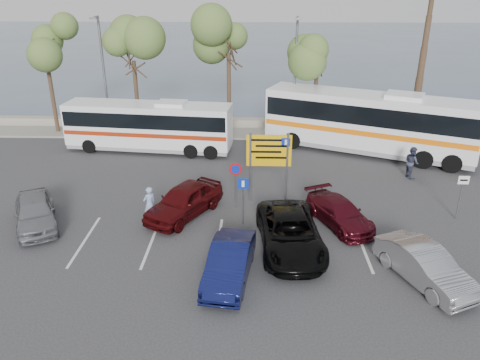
{
  "coord_description": "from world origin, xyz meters",
  "views": [
    {
      "loc": [
        0.23,
        -18.23,
        10.46
      ],
      "look_at": [
        -0.4,
        3.0,
        1.21
      ],
      "focal_mm": 35.0,
      "sensor_mm": 36.0,
      "label": 1
    }
  ],
  "objects_px": {
    "coach_bus_right": "(368,125)",
    "direction_sign": "(269,156)",
    "coach_bus_left": "(149,128)",
    "pedestrian_near": "(150,204)",
    "car_silver_b": "(424,265)",
    "car_maroon": "(340,213)",
    "car_blue": "(230,262)",
    "street_lamp_right": "(295,72)",
    "car_red": "(184,201)",
    "street_lamp_left": "(103,71)",
    "suv_black": "(290,233)",
    "car_silver_a": "(35,212)",
    "pedestrian_far": "(412,162)"
  },
  "relations": [
    {
      "from": "street_lamp_left",
      "to": "car_silver_b",
      "type": "height_order",
      "value": "street_lamp_left"
    },
    {
      "from": "street_lamp_right",
      "to": "car_red",
      "type": "xyz_separation_m",
      "value": [
        -6.0,
        -12.02,
        -3.83
      ]
    },
    {
      "from": "coach_bus_left",
      "to": "pedestrian_far",
      "type": "xyz_separation_m",
      "value": [
        15.65,
        -4.0,
        -0.63
      ]
    },
    {
      "from": "pedestrian_near",
      "to": "car_blue",
      "type": "bearing_deg",
      "value": 87.01
    },
    {
      "from": "car_silver_a",
      "to": "car_maroon",
      "type": "relative_size",
      "value": 1.03
    },
    {
      "from": "car_maroon",
      "to": "car_red",
      "type": "xyz_separation_m",
      "value": [
        -7.2,
        0.69,
        0.17
      ]
    },
    {
      "from": "suv_black",
      "to": "pedestrian_far",
      "type": "distance_m",
      "value": 10.74
    },
    {
      "from": "coach_bus_right",
      "to": "car_red",
      "type": "distance_m",
      "value": 13.87
    },
    {
      "from": "coach_bus_left",
      "to": "car_red",
      "type": "xyz_separation_m",
      "value": [
        3.5,
        -9.0,
        -0.77
      ]
    },
    {
      "from": "car_red",
      "to": "car_maroon",
      "type": "bearing_deg",
      "value": 24.69
    },
    {
      "from": "car_silver_b",
      "to": "coach_bus_right",
      "type": "bearing_deg",
      "value": 61.65
    },
    {
      "from": "street_lamp_left",
      "to": "car_red",
      "type": "relative_size",
      "value": 1.78
    },
    {
      "from": "car_blue",
      "to": "car_red",
      "type": "distance_m",
      "value": 5.55
    },
    {
      "from": "coach_bus_left",
      "to": "pedestrian_near",
      "type": "distance_m",
      "value": 9.81
    },
    {
      "from": "coach_bus_left",
      "to": "car_red",
      "type": "distance_m",
      "value": 9.69
    },
    {
      "from": "street_lamp_right",
      "to": "car_silver_a",
      "type": "height_order",
      "value": "street_lamp_right"
    },
    {
      "from": "direction_sign",
      "to": "car_silver_a",
      "type": "distance_m",
      "value": 11.13
    },
    {
      "from": "car_silver_a",
      "to": "street_lamp_right",
      "type": "bearing_deg",
      "value": 20.26
    },
    {
      "from": "direction_sign",
      "to": "car_red",
      "type": "xyz_separation_m",
      "value": [
        -4.0,
        -1.7,
        -1.66
      ]
    },
    {
      "from": "coach_bus_right",
      "to": "direction_sign",
      "type": "bearing_deg",
      "value": -131.65
    },
    {
      "from": "car_blue",
      "to": "street_lamp_right",
      "type": "bearing_deg",
      "value": 85.59
    },
    {
      "from": "direction_sign",
      "to": "coach_bus_left",
      "type": "bearing_deg",
      "value": 135.78
    },
    {
      "from": "street_lamp_left",
      "to": "coach_bus_right",
      "type": "bearing_deg",
      "value": -9.79
    },
    {
      "from": "car_maroon",
      "to": "car_silver_b",
      "type": "relative_size",
      "value": 0.97
    },
    {
      "from": "pedestrian_far",
      "to": "car_maroon",
      "type": "bearing_deg",
      "value": 125.99
    },
    {
      "from": "coach_bus_right",
      "to": "car_maroon",
      "type": "relative_size",
      "value": 3.17
    },
    {
      "from": "direction_sign",
      "to": "car_blue",
      "type": "xyz_separation_m",
      "value": [
        -1.6,
        -6.7,
        -1.74
      ]
    },
    {
      "from": "car_silver_a",
      "to": "pedestrian_far",
      "type": "bearing_deg",
      "value": -7.79
    },
    {
      "from": "street_lamp_left",
      "to": "direction_sign",
      "type": "xyz_separation_m",
      "value": [
        11.0,
        -10.32,
        -2.17
      ]
    },
    {
      "from": "street_lamp_right",
      "to": "car_red",
      "type": "distance_m",
      "value": 13.97
    },
    {
      "from": "street_lamp_right",
      "to": "car_blue",
      "type": "xyz_separation_m",
      "value": [
        -3.6,
        -17.02,
        -3.91
      ]
    },
    {
      "from": "coach_bus_right",
      "to": "car_red",
      "type": "xyz_separation_m",
      "value": [
        -10.5,
        -9.0,
        -1.11
      ]
    },
    {
      "from": "direction_sign",
      "to": "car_silver_b",
      "type": "distance_m",
      "value": 8.9
    },
    {
      "from": "car_red",
      "to": "suv_black",
      "type": "bearing_deg",
      "value": -0.33
    },
    {
      "from": "direction_sign",
      "to": "coach_bus_left",
      "type": "height_order",
      "value": "direction_sign"
    },
    {
      "from": "direction_sign",
      "to": "pedestrian_near",
      "type": "relative_size",
      "value": 2.11
    },
    {
      "from": "street_lamp_right",
      "to": "car_maroon",
      "type": "height_order",
      "value": "street_lamp_right"
    },
    {
      "from": "car_maroon",
      "to": "car_blue",
      "type": "bearing_deg",
      "value": -162.56
    },
    {
      "from": "street_lamp_right",
      "to": "coach_bus_left",
      "type": "bearing_deg",
      "value": -162.37
    },
    {
      "from": "car_silver_a",
      "to": "car_silver_b",
      "type": "distance_m",
      "value": 16.62
    },
    {
      "from": "car_blue",
      "to": "car_maroon",
      "type": "height_order",
      "value": "car_blue"
    },
    {
      "from": "car_silver_a",
      "to": "suv_black",
      "type": "xyz_separation_m",
      "value": [
        11.39,
        -1.58,
        0.02
      ]
    },
    {
      "from": "street_lamp_right",
      "to": "car_red",
      "type": "relative_size",
      "value": 1.78
    },
    {
      "from": "car_red",
      "to": "pedestrian_near",
      "type": "xyz_separation_m",
      "value": [
        -1.51,
        -0.59,
        0.09
      ]
    },
    {
      "from": "direction_sign",
      "to": "pedestrian_near",
      "type": "xyz_separation_m",
      "value": [
        -5.52,
        -2.28,
        -1.58
      ]
    },
    {
      "from": "street_lamp_right",
      "to": "coach_bus_left",
      "type": "distance_m",
      "value": 10.43
    },
    {
      "from": "car_blue",
      "to": "pedestrian_near",
      "type": "xyz_separation_m",
      "value": [
        -3.91,
        4.41,
        0.16
      ]
    },
    {
      "from": "suv_black",
      "to": "pedestrian_near",
      "type": "xyz_separation_m",
      "value": [
        -6.31,
        2.24,
        0.11
      ]
    },
    {
      "from": "coach_bus_left",
      "to": "car_silver_b",
      "type": "distance_m",
      "value": 19.19
    },
    {
      "from": "car_maroon",
      "to": "pedestrian_near",
      "type": "distance_m",
      "value": 8.72
    }
  ]
}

